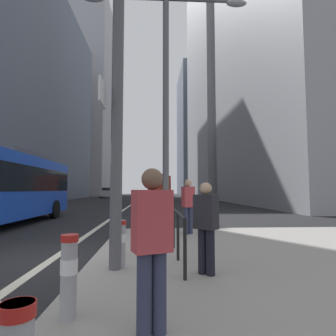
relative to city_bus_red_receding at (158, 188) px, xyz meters
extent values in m
plane|color=black|center=(-2.98, -9.70, -1.84)|extent=(160.00, 160.00, 0.00)
cube|color=gray|center=(2.52, -30.70, -1.76)|extent=(9.00, 10.00, 0.15)
cube|color=beige|center=(-2.98, 0.30, -1.83)|extent=(0.20, 80.00, 0.01)
cube|color=slate|center=(-18.98, 12.55, 13.44)|extent=(10.23, 21.44, 30.55)
cube|color=#9E9EA3|center=(-18.98, 41.12, 23.92)|extent=(13.02, 24.03, 51.50)
cube|color=#9E9EA3|center=(14.02, -7.49, 16.85)|extent=(10.69, 24.67, 37.36)
cube|color=#9E9EA3|center=(14.02, 20.18, 22.83)|extent=(12.26, 25.72, 49.33)
cube|color=slate|center=(14.02, 46.64, 16.53)|extent=(13.60, 20.41, 36.73)
cube|color=#4C4C51|center=(-7.28, -22.42, 1.41)|extent=(1.77, 4.25, 0.30)
cylinder|color=black|center=(-6.09, -20.41, -1.34)|extent=(0.31, 1.00, 1.00)
cylinder|color=black|center=(-8.49, -20.42, -1.34)|extent=(0.31, 1.00, 1.00)
cube|color=red|center=(0.00, 0.03, -0.11)|extent=(2.51, 10.66, 2.75)
cube|color=black|center=(0.00, 0.03, 0.23)|extent=(2.55, 10.45, 1.10)
cube|color=#4C4C51|center=(0.00, -1.57, 1.41)|extent=(1.75, 3.84, 0.30)
cylinder|color=black|center=(-1.20, 3.44, -1.34)|extent=(0.30, 1.00, 1.00)
cylinder|color=black|center=(1.20, 3.44, -1.34)|extent=(0.30, 1.00, 1.00)
cylinder|color=black|center=(-1.20, -3.38, -1.34)|extent=(0.30, 1.00, 1.00)
cylinder|color=black|center=(1.20, -3.38, -1.34)|extent=(0.30, 1.00, 1.00)
cube|color=silver|center=(-9.34, 17.35, -0.97)|extent=(1.82, 4.29, 1.10)
cube|color=black|center=(-9.34, 17.50, -0.16)|extent=(1.52, 2.32, 0.52)
cylinder|color=black|center=(-8.45, 15.88, -1.52)|extent=(0.23, 0.64, 0.64)
cylinder|color=black|center=(-10.27, 15.90, -1.52)|extent=(0.23, 0.64, 0.64)
cylinder|color=black|center=(-8.42, 18.79, -1.52)|extent=(0.23, 0.64, 0.64)
cylinder|color=black|center=(-10.24, 18.81, -1.52)|extent=(0.23, 0.64, 0.64)
cube|color=#232838|center=(-0.36, 18.69, -0.97)|extent=(1.79, 4.09, 1.10)
cube|color=black|center=(-0.36, 18.54, -0.16)|extent=(1.50, 2.21, 0.52)
cylinder|color=black|center=(-1.27, 20.08, -1.52)|extent=(0.22, 0.64, 0.64)
cylinder|color=black|center=(0.55, 20.07, -1.52)|extent=(0.22, 0.64, 0.64)
cylinder|color=black|center=(-1.28, 17.30, -1.52)|extent=(0.22, 0.64, 0.64)
cylinder|color=black|center=(0.54, 17.29, -1.52)|extent=(0.22, 0.64, 0.64)
cylinder|color=#515156|center=(-1.38, -31.07, 1.31)|extent=(0.22, 0.22, 6.00)
cube|color=white|center=(-1.63, -31.25, 1.51)|extent=(0.04, 0.60, 0.44)
cylinder|color=#56565B|center=(-0.29, -27.36, 2.31)|extent=(0.20, 0.20, 8.00)
cylinder|color=#56565B|center=(0.91, -27.36, 6.11)|extent=(2.40, 0.10, 0.10)
ellipsoid|color=#B2B2B7|center=(2.11, -27.36, 6.06)|extent=(0.70, 0.32, 0.20)
cylinder|color=#B21E19|center=(-1.44, -34.70, -0.91)|extent=(0.20, 0.20, 0.08)
cylinder|color=#99999E|center=(-1.64, -33.05, -1.22)|extent=(0.18, 0.18, 0.93)
cylinder|color=white|center=(-1.64, -33.05, -1.11)|extent=(0.19, 0.19, 0.17)
cylinder|color=#B21E19|center=(-1.64, -33.05, -0.80)|extent=(0.20, 0.20, 0.08)
cylinder|color=#99999E|center=(-1.29, -30.96, -1.25)|extent=(0.18, 0.18, 0.86)
cylinder|color=white|center=(-1.29, -30.96, -1.15)|extent=(0.19, 0.19, 0.16)
cylinder|color=#B21E19|center=(-1.29, -30.96, -0.86)|extent=(0.20, 0.20, 0.08)
cylinder|color=#99999E|center=(-1.42, -30.14, -1.30)|extent=(0.18, 0.18, 0.78)
cylinder|color=white|center=(-1.42, -30.14, -1.20)|extent=(0.19, 0.19, 0.14)
cylinder|color=#B21E19|center=(-1.42, -30.14, -0.95)|extent=(0.20, 0.20, 0.08)
cylinder|color=black|center=(-0.18, -31.75, -1.21)|extent=(0.06, 0.06, 0.95)
cylinder|color=black|center=(-0.18, -30.49, -1.21)|extent=(0.06, 0.06, 0.95)
cylinder|color=black|center=(-0.18, -29.23, -1.21)|extent=(0.06, 0.06, 0.95)
cylinder|color=black|center=(-0.18, -27.97, -1.21)|extent=(0.06, 0.06, 0.95)
cylinder|color=black|center=(-0.18, -29.86, -0.74)|extent=(0.06, 3.78, 0.06)
cylinder|color=black|center=(0.16, -31.43, -1.30)|extent=(0.15, 0.15, 0.76)
cylinder|color=black|center=(0.28, -31.54, -1.30)|extent=(0.15, 0.15, 0.76)
cube|color=#232328|center=(0.22, -31.48, -0.63)|extent=(0.44, 0.43, 0.59)
sphere|color=tan|center=(0.22, -31.48, -0.23)|extent=(0.21, 0.21, 0.21)
cylinder|color=#2D334C|center=(-0.63, -33.41, -1.28)|extent=(0.15, 0.15, 0.81)
cylinder|color=#2D334C|center=(-0.78, -33.46, -1.28)|extent=(0.15, 0.15, 0.81)
cube|color=#B73D42|center=(-0.71, -33.44, -0.56)|extent=(0.44, 0.35, 0.62)
sphere|color=brown|center=(-0.71, -33.44, -0.14)|extent=(0.22, 0.22, 0.22)
cylinder|color=#2D334C|center=(0.53, -27.10, -1.25)|extent=(0.15, 0.15, 0.87)
cylinder|color=#2D334C|center=(0.38, -27.16, -1.25)|extent=(0.15, 0.15, 0.87)
cube|color=#B73D42|center=(0.45, -27.13, -0.48)|extent=(0.44, 0.37, 0.67)
sphere|color=tan|center=(0.45, -27.13, -0.03)|extent=(0.24, 0.24, 0.24)
camera|label=1|loc=(-0.70, -36.36, -0.25)|focal=30.24mm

